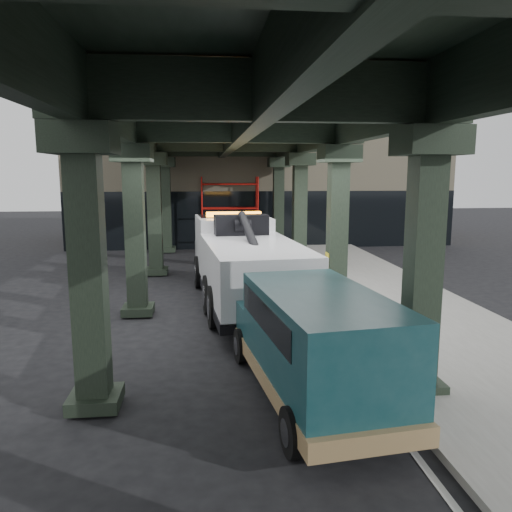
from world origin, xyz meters
TOP-DOWN VIEW (x-y plane):
  - ground at (0.00, 0.00)m, footprint 90.00×90.00m
  - sidewalk at (4.50, 2.00)m, footprint 5.00×40.00m
  - lane_stripe at (1.70, 2.00)m, footprint 0.12×38.00m
  - viaduct at (-0.40, 2.00)m, footprint 7.40×32.00m
  - building at (2.00, 20.00)m, footprint 22.00×10.00m
  - scaffolding at (0.00, 14.64)m, footprint 3.08×0.88m
  - tow_truck at (-0.17, 3.06)m, footprint 3.34×9.29m
  - towed_van at (0.57, -4.10)m, footprint 2.65×5.46m

SIDE VIEW (x-z plane):
  - ground at x=0.00m, z-range 0.00..0.00m
  - lane_stripe at x=1.70m, z-range 0.00..0.01m
  - sidewalk at x=4.50m, z-range 0.00..0.15m
  - towed_van at x=0.57m, z-range 0.08..2.21m
  - tow_truck at x=-0.17m, z-range -0.04..2.95m
  - scaffolding at x=0.00m, z-range 0.11..4.11m
  - building at x=2.00m, z-range 0.00..8.00m
  - viaduct at x=-0.40m, z-range 2.26..8.66m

